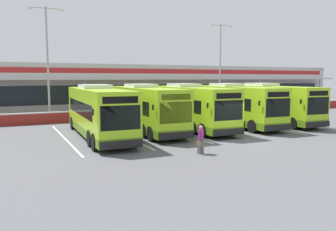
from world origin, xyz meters
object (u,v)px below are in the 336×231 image
coach_bus_leftmost (98,112)px  lamp_post_centre (220,62)px  pedestrian_with_handbag (201,139)px  coach_bus_right_centre (232,105)px  coach_bus_centre (189,107)px  coach_bus_left_centre (145,109)px  lamp_post_west (48,57)px  coach_bus_rightmost (268,104)px

coach_bus_leftmost → lamp_post_centre: size_ratio=1.11×
pedestrian_with_handbag → lamp_post_centre: (14.90, 19.88, 5.43)m
coach_bus_right_centre → lamp_post_centre: bearing=60.7°
coach_bus_right_centre → pedestrian_with_handbag: size_ratio=7.55×
coach_bus_centre → pedestrian_with_handbag: (-4.22, -8.91, -0.93)m
coach_bus_left_centre → lamp_post_centre: bearing=36.2°
lamp_post_centre → lamp_post_west: bearing=-176.2°
lamp_post_centre → coach_bus_right_centre: bearing=-119.3°
coach_bus_leftmost → coach_bus_rightmost: same height
lamp_post_centre → coach_bus_centre: bearing=-134.2°
coach_bus_left_centre → lamp_post_centre: 18.62m
coach_bus_left_centre → coach_bus_leftmost: bearing=-162.7°
coach_bus_left_centre → lamp_post_west: lamp_post_west is taller
coach_bus_left_centre → pedestrian_with_handbag: size_ratio=7.55×
coach_bus_rightmost → coach_bus_right_centre: bearing=179.2°
coach_bus_leftmost → coach_bus_centre: size_ratio=1.00×
coach_bus_rightmost → lamp_post_west: lamp_post_west is taller
coach_bus_leftmost → coach_bus_left_centre: same height
coach_bus_centre → pedestrian_with_handbag: 9.90m
coach_bus_right_centre → lamp_post_centre: size_ratio=1.11×
coach_bus_leftmost → coach_bus_rightmost: bearing=3.4°
coach_bus_right_centre → lamp_post_centre: lamp_post_centre is taller
coach_bus_right_centre → coach_bus_rightmost: (4.17, -0.06, 0.00)m
coach_bus_centre → coach_bus_leftmost: bearing=-173.1°
coach_bus_left_centre → coach_bus_right_centre: 8.48m
lamp_post_west → coach_bus_right_centre: bearing=-32.7°
pedestrian_with_handbag → coach_bus_centre: bearing=64.6°
coach_bus_right_centre → coach_bus_rightmost: bearing=-0.8°
coach_bus_centre → lamp_post_centre: 15.96m
coach_bus_leftmost → lamp_post_centre: 22.66m
coach_bus_left_centre → lamp_post_west: bearing=124.2°
coach_bus_right_centre → pedestrian_with_handbag: 12.62m
coach_bus_rightmost → lamp_post_centre: (1.93, 10.93, 4.50)m
coach_bus_leftmost → coach_bus_centre: (8.04, 0.97, 0.00)m
pedestrian_with_handbag → coach_bus_leftmost: bearing=115.7°
coach_bus_centre → coach_bus_left_centre: bearing=175.5°
coach_bus_leftmost → lamp_post_centre: bearing=32.5°
coach_bus_rightmost → lamp_post_west: bearing=153.3°
coach_bus_left_centre → coach_bus_centre: size_ratio=1.00×
coach_bus_rightmost → lamp_post_centre: lamp_post_centre is taller
lamp_post_west → coach_bus_leftmost: bearing=-78.3°
coach_bus_leftmost → pedestrian_with_handbag: bearing=-64.3°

